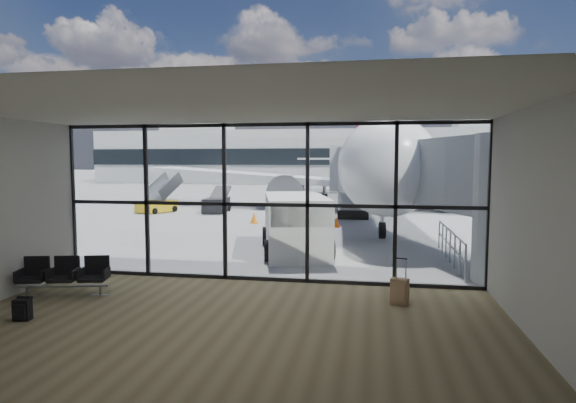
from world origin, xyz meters
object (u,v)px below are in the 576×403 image
(service_van, at_px, (296,224))
(backpack, at_px, (22,310))
(belt_loader, at_px, (217,204))
(suitcase, at_px, (399,291))
(airliner, at_px, (365,165))
(mobile_stairs, at_px, (157,205))
(seating_row, at_px, (65,274))

(service_van, bearing_deg, backpack, -132.12)
(belt_loader, bearing_deg, service_van, -65.44)
(suitcase, height_order, airliner, airliner)
(airliner, bearing_deg, suitcase, -91.06)
(backpack, distance_m, service_van, 9.79)
(belt_loader, xyz_separation_m, mobile_stairs, (-3.91, -0.68, -0.05))
(suitcase, distance_m, airliner, 25.43)
(belt_loader, bearing_deg, backpack, -87.59)
(seating_row, height_order, service_van, service_van)
(airliner, relative_size, service_van, 7.57)
(backpack, height_order, service_van, service_van)
(airliner, bearing_deg, seating_row, -109.39)
(backpack, bearing_deg, service_van, 54.20)
(suitcase, relative_size, service_van, 0.21)
(suitcase, relative_size, airliner, 0.03)
(backpack, xyz_separation_m, belt_loader, (-2.80, 21.67, 0.31))
(airliner, distance_m, service_van, 19.44)
(airliner, xyz_separation_m, mobile_stairs, (-13.53, -6.81, -2.63))
(airliner, relative_size, mobile_stairs, 12.13)
(service_van, height_order, belt_loader, service_van)
(suitcase, bearing_deg, service_van, 137.64)
(seating_row, relative_size, backpack, 4.35)
(backpack, xyz_separation_m, mobile_stairs, (-6.71, 20.99, 0.26))
(service_van, bearing_deg, suitcase, -74.12)
(backpack, distance_m, belt_loader, 21.86)
(backpack, relative_size, mobile_stairs, 0.16)
(airliner, bearing_deg, backpack, -107.67)
(backpack, bearing_deg, airliner, 68.56)
(service_van, bearing_deg, seating_row, -140.71)
(service_van, bearing_deg, belt_loader, 105.53)
(suitcase, xyz_separation_m, airliner, (-1.25, 25.24, 2.80))
(service_van, distance_m, belt_loader, 15.03)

